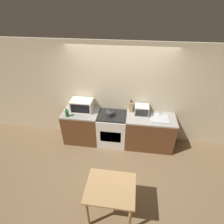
{
  "coord_description": "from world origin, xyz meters",
  "views": [
    {
      "loc": [
        0.34,
        -2.9,
        3.38
      ],
      "look_at": [
        -0.13,
        0.56,
        1.05
      ],
      "focal_mm": 28.0,
      "sensor_mm": 36.0,
      "label": 1
    }
  ],
  "objects_px": {
    "bottle": "(67,113)",
    "stove_range": "(112,129)",
    "kettle": "(110,113)",
    "microwave": "(82,105)",
    "toaster_oven": "(142,110)",
    "dining_table": "(111,191)"
  },
  "relations": [
    {
      "from": "kettle",
      "to": "toaster_oven",
      "type": "xyz_separation_m",
      "value": [
        0.77,
        0.18,
        0.04
      ]
    },
    {
      "from": "stove_range",
      "to": "dining_table",
      "type": "height_order",
      "value": "stove_range"
    },
    {
      "from": "microwave",
      "to": "toaster_oven",
      "type": "bearing_deg",
      "value": 1.31
    },
    {
      "from": "bottle",
      "to": "toaster_oven",
      "type": "distance_m",
      "value": 1.84
    },
    {
      "from": "dining_table",
      "to": "stove_range",
      "type": "bearing_deg",
      "value": 96.95
    },
    {
      "from": "kettle",
      "to": "bottle",
      "type": "bearing_deg",
      "value": -170.82
    },
    {
      "from": "microwave",
      "to": "toaster_oven",
      "type": "xyz_separation_m",
      "value": [
        1.51,
        0.03,
        -0.03
      ]
    },
    {
      "from": "kettle",
      "to": "toaster_oven",
      "type": "relative_size",
      "value": 0.57
    },
    {
      "from": "stove_range",
      "to": "microwave",
      "type": "xyz_separation_m",
      "value": [
        -0.79,
        0.11,
        0.6
      ]
    },
    {
      "from": "microwave",
      "to": "bottle",
      "type": "xyz_separation_m",
      "value": [
        -0.3,
        -0.32,
        -0.07
      ]
    },
    {
      "from": "bottle",
      "to": "kettle",
      "type": "bearing_deg",
      "value": 9.18
    },
    {
      "from": "stove_range",
      "to": "dining_table",
      "type": "relative_size",
      "value": 1.1
    },
    {
      "from": "toaster_oven",
      "to": "stove_range",
      "type": "bearing_deg",
      "value": -168.92
    },
    {
      "from": "microwave",
      "to": "dining_table",
      "type": "distance_m",
      "value": 2.27
    },
    {
      "from": "stove_range",
      "to": "microwave",
      "type": "bearing_deg",
      "value": 172.32
    },
    {
      "from": "kettle",
      "to": "stove_range",
      "type": "bearing_deg",
      "value": 39.11
    },
    {
      "from": "bottle",
      "to": "stove_range",
      "type": "bearing_deg",
      "value": 10.94
    },
    {
      "from": "stove_range",
      "to": "bottle",
      "type": "distance_m",
      "value": 1.23
    },
    {
      "from": "stove_range",
      "to": "toaster_oven",
      "type": "height_order",
      "value": "toaster_oven"
    },
    {
      "from": "bottle",
      "to": "toaster_oven",
      "type": "relative_size",
      "value": 0.63
    },
    {
      "from": "toaster_oven",
      "to": "bottle",
      "type": "bearing_deg",
      "value": -169.0
    },
    {
      "from": "bottle",
      "to": "toaster_oven",
      "type": "height_order",
      "value": "toaster_oven"
    }
  ]
}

